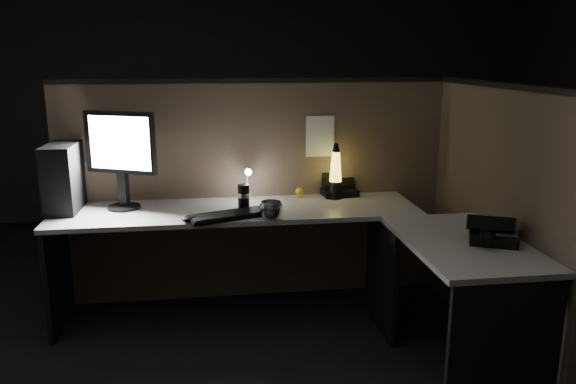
{
  "coord_description": "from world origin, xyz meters",
  "views": [
    {
      "loc": [
        -0.31,
        -2.85,
        1.69
      ],
      "look_at": [
        0.14,
        0.35,
        0.89
      ],
      "focal_mm": 35.0,
      "sensor_mm": 36.0,
      "label": 1
    }
  ],
  "objects": [
    {
      "name": "floor",
      "position": [
        0.0,
        0.0,
        0.0
      ],
      "size": [
        6.0,
        6.0,
        0.0
      ],
      "primitive_type": "plane",
      "color": "black",
      "rests_on": "ground"
    },
    {
      "name": "travel_mug",
      "position": [
        -0.11,
        0.54,
        0.81
      ],
      "size": [
        0.07,
        0.07,
        0.17
      ],
      "primitive_type": "cylinder",
      "color": "black",
      "rests_on": "desk"
    },
    {
      "name": "pc_tower",
      "position": [
        -1.22,
        0.72,
        0.94
      ],
      "size": [
        0.18,
        0.4,
        0.42
      ],
      "primitive_type": "cube",
      "rotation": [
        0.0,
        0.0,
        -0.01
      ],
      "color": "black",
      "rests_on": "desk"
    },
    {
      "name": "figurine",
      "position": [
        0.28,
        0.81,
        0.77
      ],
      "size": [
        0.05,
        0.05,
        0.05
      ],
      "primitive_type": "sphere",
      "color": "gold",
      "rests_on": "desk"
    },
    {
      "name": "steel_mug",
      "position": [
        0.04,
        0.34,
        0.78
      ],
      "size": [
        0.18,
        0.18,
        0.11
      ],
      "primitive_type": "imported",
      "rotation": [
        0.0,
        0.0,
        -0.38
      ],
      "color": "silver",
      "rests_on": "desk"
    },
    {
      "name": "desk_phone",
      "position": [
        1.13,
        -0.23,
        0.78
      ],
      "size": [
        0.3,
        0.3,
        0.14
      ],
      "rotation": [
        0.0,
        0.0,
        -0.43
      ],
      "color": "black",
      "rests_on": "desk"
    },
    {
      "name": "keyboard",
      "position": [
        -0.21,
        0.4,
        0.74
      ],
      "size": [
        0.52,
        0.32,
        0.02
      ],
      "primitive_type": "cube",
      "rotation": [
        0.0,
        0.0,
        0.34
      ],
      "color": "black",
      "rests_on": "desk"
    },
    {
      "name": "monitor",
      "position": [
        -0.86,
        0.72,
        1.1
      ],
      "size": [
        0.45,
        0.24,
        0.61
      ],
      "rotation": [
        0.0,
        0.0,
        -0.43
      ],
      "color": "black",
      "rests_on": "desk"
    },
    {
      "name": "organizer",
      "position": [
        0.57,
        0.86,
        0.77
      ],
      "size": [
        0.26,
        0.23,
        0.17
      ],
      "rotation": [
        0.0,
        0.0,
        0.17
      ],
      "color": "black",
      "rests_on": "desk"
    },
    {
      "name": "desk",
      "position": [
        0.18,
        0.25,
        0.58
      ],
      "size": [
        2.6,
        1.6,
        0.73
      ],
      "color": "#ADAAA3",
      "rests_on": "ground"
    },
    {
      "name": "partition_back",
      "position": [
        0.0,
        0.93,
        0.75
      ],
      "size": [
        2.66,
        0.06,
        1.5
      ],
      "primitive_type": "cube",
      "color": "brown",
      "rests_on": "ground"
    },
    {
      "name": "room_shell",
      "position": [
        0.0,
        0.0,
        1.62
      ],
      "size": [
        6.0,
        6.0,
        6.0
      ],
      "color": "silver",
      "rests_on": "ground"
    },
    {
      "name": "lava_lamp",
      "position": [
        0.52,
        0.77,
        0.89
      ],
      "size": [
        0.1,
        0.1,
        0.38
      ],
      "color": "black",
      "rests_on": "desk"
    },
    {
      "name": "partition_right",
      "position": [
        1.33,
        0.1,
        0.75
      ],
      "size": [
        0.06,
        1.66,
        1.5
      ],
      "primitive_type": "cube",
      "color": "brown",
      "rests_on": "ground"
    },
    {
      "name": "mouse",
      "position": [
        -0.44,
        0.34,
        0.75
      ],
      "size": [
        0.11,
        0.1,
        0.04
      ],
      "primitive_type": "ellipsoid",
      "rotation": [
        0.0,
        0.0,
        0.35
      ],
      "color": "black",
      "rests_on": "desk"
    },
    {
      "name": "pinned_paper",
      "position": [
        0.44,
        0.9,
        1.14
      ],
      "size": [
        0.2,
        0.0,
        0.28
      ],
      "primitive_type": "cube",
      "color": "white",
      "rests_on": "partition_back"
    },
    {
      "name": "clip_lamp",
      "position": [
        -0.07,
        0.82,
        0.86
      ],
      "size": [
        0.04,
        0.18,
        0.23
      ],
      "color": "silver",
      "rests_on": "desk"
    }
  ]
}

